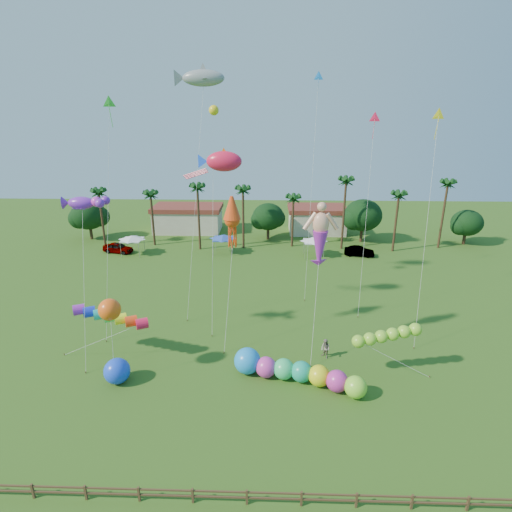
{
  "coord_description": "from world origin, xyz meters",
  "views": [
    {
      "loc": [
        1.02,
        -22.33,
        20.27
      ],
      "look_at": [
        0.0,
        10.0,
        9.0
      ],
      "focal_mm": 28.0,
      "sensor_mm": 36.0,
      "label": 1
    }
  ],
  "objects_px": {
    "spectator_b": "(325,349)",
    "caterpillar_inflatable": "(293,371)",
    "blue_ball": "(117,371)",
    "car_a": "(118,248)",
    "car_b": "(359,251)"
  },
  "relations": [
    {
      "from": "car_a",
      "to": "blue_ball",
      "type": "relative_size",
      "value": 2.28
    },
    {
      "from": "car_b",
      "to": "caterpillar_inflatable",
      "type": "distance_m",
      "value": 33.54
    },
    {
      "from": "spectator_b",
      "to": "caterpillar_inflatable",
      "type": "distance_m",
      "value": 4.62
    },
    {
      "from": "car_b",
      "to": "blue_ball",
      "type": "height_order",
      "value": "blue_ball"
    },
    {
      "from": "car_a",
      "to": "car_b",
      "type": "height_order",
      "value": "car_a"
    },
    {
      "from": "spectator_b",
      "to": "blue_ball",
      "type": "distance_m",
      "value": 17.65
    },
    {
      "from": "car_b",
      "to": "caterpillar_inflatable",
      "type": "height_order",
      "value": "caterpillar_inflatable"
    },
    {
      "from": "spectator_b",
      "to": "blue_ball",
      "type": "xyz_separation_m",
      "value": [
        -17.19,
        -4.03,
        0.14
      ]
    },
    {
      "from": "spectator_b",
      "to": "blue_ball",
      "type": "relative_size",
      "value": 0.87
    },
    {
      "from": "car_b",
      "to": "spectator_b",
      "type": "relative_size",
      "value": 2.5
    },
    {
      "from": "spectator_b",
      "to": "car_b",
      "type": "bearing_deg",
      "value": 123.99
    },
    {
      "from": "blue_ball",
      "to": "car_a",
      "type": "bearing_deg",
      "value": 109.86
    },
    {
      "from": "spectator_b",
      "to": "caterpillar_inflatable",
      "type": "height_order",
      "value": "caterpillar_inflatable"
    },
    {
      "from": "spectator_b",
      "to": "caterpillar_inflatable",
      "type": "bearing_deg",
      "value": -79.76
    },
    {
      "from": "car_b",
      "to": "blue_ball",
      "type": "bearing_deg",
      "value": 151.99
    }
  ]
}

